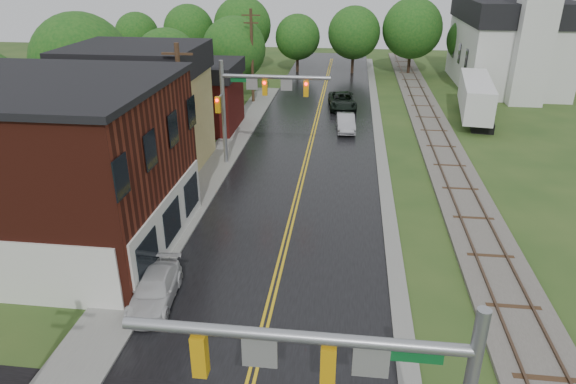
% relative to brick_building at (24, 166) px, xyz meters
% --- Properties ---
extents(main_road, '(10.00, 90.00, 0.02)m').
position_rel_brick_building_xyz_m(main_road, '(12.48, 15.00, -4.15)').
color(main_road, black).
rests_on(main_road, ground).
extents(curb_right, '(0.80, 70.00, 0.12)m').
position_rel_brick_building_xyz_m(curb_right, '(17.88, 20.00, -4.15)').
color(curb_right, gray).
rests_on(curb_right, ground).
extents(sidewalk_left, '(2.40, 50.00, 0.12)m').
position_rel_brick_building_xyz_m(sidewalk_left, '(6.28, 10.00, -4.15)').
color(sidewalk_left, gray).
rests_on(sidewalk_left, ground).
extents(brick_building, '(14.30, 10.30, 8.30)m').
position_rel_brick_building_xyz_m(brick_building, '(0.00, 0.00, 0.00)').
color(brick_building, '#4D1A10').
rests_on(brick_building, ground).
extents(yellow_house, '(8.00, 7.00, 6.40)m').
position_rel_brick_building_xyz_m(yellow_house, '(1.48, 11.00, -0.95)').
color(yellow_house, tan).
rests_on(yellow_house, ground).
extents(darkred_building, '(7.00, 6.00, 4.40)m').
position_rel_brick_building_xyz_m(darkred_building, '(2.48, 20.00, -1.95)').
color(darkred_building, '#3F0F0C').
rests_on(darkred_building, ground).
extents(church, '(10.40, 18.40, 20.00)m').
position_rel_brick_building_xyz_m(church, '(32.48, 38.74, 1.68)').
color(church, silver).
rests_on(church, ground).
extents(railroad, '(3.20, 80.00, 0.30)m').
position_rel_brick_building_xyz_m(railroad, '(22.48, 20.00, -4.05)').
color(railroad, '#59544C').
rests_on(railroad, ground).
extents(traffic_signal_far, '(7.34, 0.43, 7.20)m').
position_rel_brick_building_xyz_m(traffic_signal_far, '(9.01, 12.00, 0.82)').
color(traffic_signal_far, gray).
rests_on(traffic_signal_far, ground).
extents(utility_pole_b, '(1.80, 0.28, 9.00)m').
position_rel_brick_building_xyz_m(utility_pole_b, '(5.68, 7.00, 0.57)').
color(utility_pole_b, '#382616').
rests_on(utility_pole_b, ground).
extents(utility_pole_c, '(1.80, 0.28, 9.00)m').
position_rel_brick_building_xyz_m(utility_pole_c, '(5.68, 29.00, 0.57)').
color(utility_pole_c, '#382616').
rests_on(utility_pole_c, ground).
extents(tree_left_b, '(7.60, 7.60, 9.69)m').
position_rel_brick_building_xyz_m(tree_left_b, '(-5.36, 16.90, 1.57)').
color(tree_left_b, black).
rests_on(tree_left_b, ground).
extents(tree_left_c, '(6.00, 6.00, 7.65)m').
position_rel_brick_building_xyz_m(tree_left_c, '(-1.36, 24.90, 0.36)').
color(tree_left_c, black).
rests_on(tree_left_c, ground).
extents(tree_left_e, '(6.40, 6.40, 8.16)m').
position_rel_brick_building_xyz_m(tree_left_e, '(3.64, 30.90, 0.66)').
color(tree_left_e, black).
rests_on(tree_left_e, ground).
extents(suv_dark, '(3.00, 5.64, 1.51)m').
position_rel_brick_building_xyz_m(suv_dark, '(14.66, 27.71, -3.40)').
color(suv_dark, black).
rests_on(suv_dark, ground).
extents(sedan_silver, '(1.79, 4.28, 1.37)m').
position_rel_brick_building_xyz_m(sedan_silver, '(15.12, 20.65, -3.46)').
color(sedan_silver, '#9FA0A4').
rests_on(sedan_silver, ground).
extents(pickup_white, '(2.06, 4.27, 1.20)m').
position_rel_brick_building_xyz_m(pickup_white, '(7.68, -4.23, -3.55)').
color(pickup_white, silver).
rests_on(pickup_white, ground).
extents(semi_trailer, '(3.81, 11.14, 3.53)m').
position_rel_brick_building_xyz_m(semi_trailer, '(26.51, 25.62, -2.03)').
color(semi_trailer, black).
rests_on(semi_trailer, ground).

